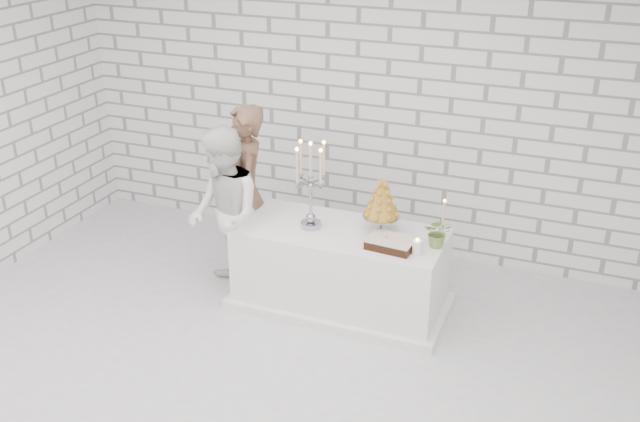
# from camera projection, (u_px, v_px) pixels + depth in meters

# --- Properties ---
(ground) EXTENTS (6.00, 5.00, 0.01)m
(ground) POSITION_uv_depth(u_px,v_px,m) (248.00, 375.00, 5.68)
(ground) COLOR silver
(ground) RESTS_ON ground
(wall_back) EXTENTS (6.00, 0.01, 3.00)m
(wall_back) POSITION_uv_depth(u_px,v_px,m) (357.00, 104.00, 7.16)
(wall_back) COLOR white
(wall_back) RESTS_ON ground
(cake_table) EXTENTS (1.80, 0.80, 0.75)m
(cake_table) POSITION_uv_depth(u_px,v_px,m) (340.00, 268.00, 6.46)
(cake_table) COLOR white
(cake_table) RESTS_ON ground
(groom) EXTENTS (0.67, 0.74, 1.70)m
(groom) POSITION_uv_depth(u_px,v_px,m) (246.00, 194.00, 6.76)
(groom) COLOR brown
(groom) RESTS_ON ground
(bride) EXTENTS (0.96, 0.99, 1.61)m
(bride) POSITION_uv_depth(u_px,v_px,m) (224.00, 216.00, 6.44)
(bride) COLOR white
(bride) RESTS_ON ground
(candelabra) EXTENTS (0.39, 0.39, 0.79)m
(candelabra) POSITION_uv_depth(u_px,v_px,m) (311.00, 185.00, 6.20)
(candelabra) COLOR #94949E
(candelabra) RESTS_ON cake_table
(croquembouche) EXTENTS (0.35, 0.35, 0.50)m
(croquembouche) POSITION_uv_depth(u_px,v_px,m) (381.00, 206.00, 6.17)
(croquembouche) COLOR #95661D
(croquembouche) RESTS_ON cake_table
(chocolate_cake) EXTENTS (0.40, 0.30, 0.08)m
(chocolate_cake) POSITION_uv_depth(u_px,v_px,m) (391.00, 243.00, 6.00)
(chocolate_cake) COLOR black
(chocolate_cake) RESTS_ON cake_table
(pillar_candle) EXTENTS (0.08, 0.08, 0.12)m
(pillar_candle) POSITION_uv_depth(u_px,v_px,m) (417.00, 247.00, 5.89)
(pillar_candle) COLOR white
(pillar_candle) RESTS_ON cake_table
(extra_taper) EXTENTS (0.07, 0.07, 0.32)m
(extra_taper) POSITION_uv_depth(u_px,v_px,m) (443.00, 219.00, 6.14)
(extra_taper) COLOR beige
(extra_taper) RESTS_ON cake_table
(flowers) EXTENTS (0.26, 0.24, 0.25)m
(flowers) POSITION_uv_depth(u_px,v_px,m) (438.00, 233.00, 5.98)
(flowers) COLOR #54843E
(flowers) RESTS_ON cake_table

